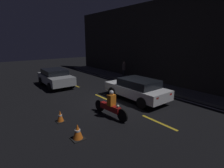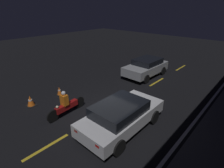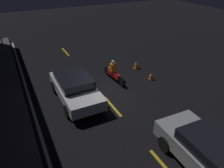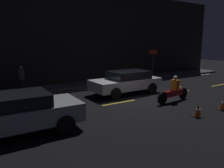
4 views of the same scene
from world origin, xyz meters
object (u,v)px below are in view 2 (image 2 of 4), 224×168
(hatchback_silver, at_px, (146,67))
(motorcycle, at_px, (66,105))
(traffic_cone_near, at_px, (59,91))
(traffic_cone_mid, at_px, (30,101))
(sedan_white, at_px, (122,115))

(hatchback_silver, distance_m, motorcycle, 7.59)
(hatchback_silver, bearing_deg, motorcycle, 1.04)
(traffic_cone_near, bearing_deg, traffic_cone_mid, -1.11)
(sedan_white, distance_m, traffic_cone_near, 5.14)
(motorcycle, xyz_separation_m, traffic_cone_near, (-0.96, -2.24, -0.29))
(traffic_cone_mid, bearing_deg, hatchback_silver, 164.87)
(traffic_cone_mid, bearing_deg, sedan_white, 110.03)
(sedan_white, relative_size, traffic_cone_near, 7.75)
(traffic_cone_mid, bearing_deg, motorcycle, 111.53)
(sedan_white, distance_m, motorcycle, 3.05)
(traffic_cone_near, bearing_deg, sedan_white, 90.26)
(sedan_white, bearing_deg, hatchback_silver, 23.10)
(sedan_white, xyz_separation_m, motorcycle, (0.98, -2.88, -0.20))
(hatchback_silver, xyz_separation_m, sedan_white, (6.61, 2.86, -0.01))
(sedan_white, height_order, traffic_cone_near, sedan_white)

